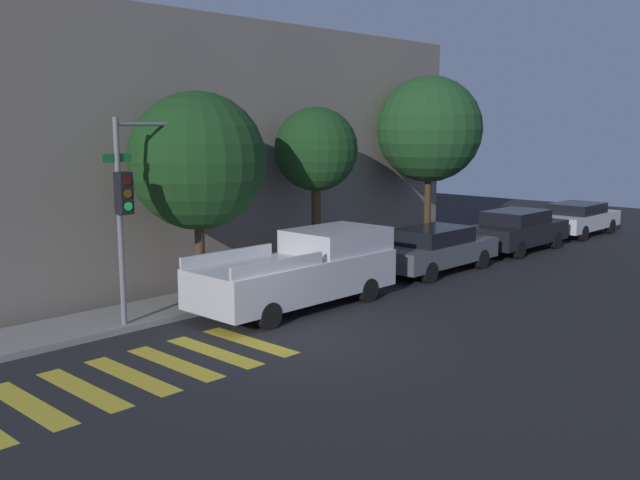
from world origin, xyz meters
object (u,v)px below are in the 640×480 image
object	(u,v)px
traffic_light_pole	(141,183)
tree_near_corner	(197,161)
tree_far_end	(429,129)
sedan_middle	(517,230)
pickup_truck	(303,270)
sedan_near_corner	(434,249)
sedan_far_end	(578,218)
tree_midblock	(316,150)

from	to	relation	value
traffic_light_pole	tree_near_corner	distance (m)	2.16
tree_far_end	sedan_middle	bearing A→B (deg)	-34.15
pickup_truck	sedan_middle	size ratio (longest dim) A/B	1.23
traffic_light_pole	sedan_near_corner	xyz separation A→B (m)	(9.48, -1.27, -2.49)
traffic_light_pole	tree_far_end	distance (m)	11.89
pickup_truck	sedan_far_end	distance (m)	16.07
sedan_middle	sedan_far_end	size ratio (longest dim) A/B	1.03
sedan_far_end	tree_far_end	xyz separation A→B (m)	(-7.99, 1.92, 3.63)
sedan_near_corner	tree_far_end	bearing A→B (deg)	39.39
traffic_light_pole	pickup_truck	world-z (taller)	traffic_light_pole
sedan_far_end	tree_near_corner	bearing A→B (deg)	173.83
sedan_middle	sedan_far_end	xyz separation A→B (m)	(5.16, 0.00, -0.06)
sedan_middle	tree_far_end	xyz separation A→B (m)	(-2.83, 1.92, 3.57)
sedan_middle	tree_far_end	bearing A→B (deg)	145.85
tree_near_corner	sedan_near_corner	bearing A→B (deg)	-14.46
tree_near_corner	tree_far_end	bearing A→B (deg)	0.00
sedan_far_end	tree_far_end	world-z (taller)	tree_far_end
tree_near_corner	tree_far_end	xyz separation A→B (m)	(9.79, 0.00, 0.73)
tree_midblock	pickup_truck	bearing A→B (deg)	-142.20
sedan_middle	pickup_truck	bearing A→B (deg)	180.00
pickup_truck	tree_far_end	bearing A→B (deg)	13.39
pickup_truck	sedan_near_corner	size ratio (longest dim) A/B	1.20
sedan_middle	tree_midblock	world-z (taller)	tree_midblock
pickup_truck	tree_midblock	distance (m)	4.24
tree_far_end	pickup_truck	bearing A→B (deg)	-166.61
sedan_middle	sedan_far_end	distance (m)	5.16
sedan_far_end	tree_near_corner	size ratio (longest dim) A/B	0.83
tree_near_corner	tree_midblock	size ratio (longest dim) A/B	1.06
sedan_near_corner	tree_far_end	world-z (taller)	tree_far_end
sedan_near_corner	sedan_far_end	distance (m)	10.34
traffic_light_pole	sedan_middle	xyz separation A→B (m)	(14.65, -1.27, -2.45)
pickup_truck	tree_far_end	size ratio (longest dim) A/B	0.90
sedan_middle	tree_near_corner	size ratio (longest dim) A/B	0.85
traffic_light_pole	tree_far_end	xyz separation A→B (m)	(11.82, 0.66, 1.12)
sedan_far_end	tree_near_corner	xyz separation A→B (m)	(-17.79, 1.92, 2.90)
sedan_near_corner	sedan_far_end	world-z (taller)	sedan_near_corner
traffic_light_pole	tree_midblock	xyz separation A→B (m)	(6.22, 0.66, 0.54)
traffic_light_pole	sedan_middle	distance (m)	14.91
tree_far_end	traffic_light_pole	bearing A→B (deg)	-176.83
traffic_light_pole	tree_midblock	world-z (taller)	tree_midblock
pickup_truck	sedan_far_end	world-z (taller)	pickup_truck
sedan_far_end	traffic_light_pole	bearing A→B (deg)	176.34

